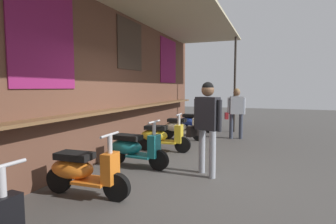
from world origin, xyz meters
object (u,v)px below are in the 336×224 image
Objects in this scene: scooter_orange at (82,170)px; scooter_cream at (181,127)px; shopper_passing at (207,119)px; scooter_teal at (133,148)px; shopper_browsing at (236,109)px; scooter_yellow at (160,136)px; scooter_blue at (194,121)px.

scooter_cream is (4.69, 0.00, 0.00)m from scooter_orange.
scooter_cream is 3.49m from shopper_passing.
shopper_browsing reaches higher than scooter_teal.
scooter_cream is at bearing -78.87° from shopper_browsing.
shopper_passing is at bearing 44.71° from scooter_orange.
scooter_orange is 1.00× the size of scooter_yellow.
shopper_browsing is 3.87m from shopper_passing.
scooter_blue is (6.22, -0.00, 0.00)m from scooter_orange.
scooter_cream and scooter_blue have the same top height.
shopper_browsing reaches higher than scooter_yellow.
scooter_yellow is at bearing 87.73° from scooter_orange.
scooter_blue is 4.89m from shopper_passing.
scooter_orange is at bearing -91.74° from scooter_cream.
scooter_orange is 1.00× the size of scooter_blue.
shopper_passing is at bearing -65.63° from scooter_cream.
scooter_yellow is 0.88× the size of shopper_browsing.
scooter_teal is 0.82× the size of shopper_passing.
scooter_orange and scooter_teal have the same top height.
shopper_browsing is at bearing -27.85° from scooter_blue.
scooter_teal and scooter_cream have the same top height.
scooter_yellow is (3.06, -0.00, 0.00)m from scooter_orange.
scooter_yellow is 3.16m from scooter_blue.
scooter_blue is at bearing -130.96° from shopper_browsing.
scooter_cream is at bearing 86.35° from scooter_yellow.
scooter_teal is at bearing -68.95° from shopper_passing.
scooter_orange is 3.06m from scooter_yellow.
scooter_orange is at bearing -22.25° from shopper_passing.
scooter_yellow is at bearing -113.05° from shopper_passing.
scooter_yellow is 2.93m from shopper_browsing.
scooter_teal is at bearing -91.73° from scooter_cream.
scooter_yellow is 1.63m from scooter_cream.
scooter_orange is at bearing -86.11° from scooter_teal.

